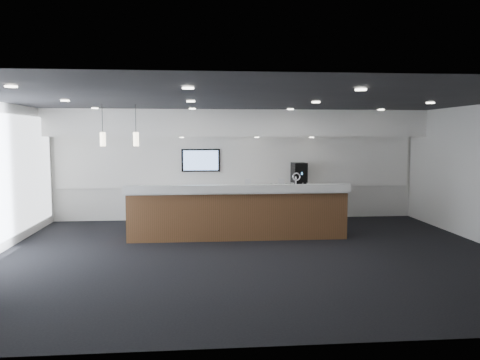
{
  "coord_description": "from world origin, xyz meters",
  "views": [
    {
      "loc": [
        -1.07,
        -8.93,
        2.34
      ],
      "look_at": [
        -0.15,
        1.3,
        1.35
      ],
      "focal_mm": 35.0,
      "sensor_mm": 36.0,
      "label": 1
    }
  ],
  "objects": [
    {
      "name": "ceiling",
      "position": [
        0.0,
        0.0,
        3.0
      ],
      "size": [
        10.0,
        8.0,
        0.02
      ],
      "primitive_type": "cube",
      "color": "black",
      "rests_on": "back_wall"
    },
    {
      "name": "cup_2",
      "position": [
        1.62,
        3.55,
        1.0
      ],
      "size": [
        0.13,
        0.13,
        0.1
      ],
      "primitive_type": "imported",
      "rotation": [
        0.0,
        0.0,
        1.29
      ],
      "color": "white",
      "rests_on": "back_credenza"
    },
    {
      "name": "cup_5",
      "position": [
        1.2,
        3.55,
        1.0
      ],
      "size": [
        0.11,
        0.11,
        0.1
      ],
      "primitive_type": "imported",
      "rotation": [
        0.0,
        0.0,
        3.23
      ],
      "color": "white",
      "rests_on": "back_credenza"
    },
    {
      "name": "alcove_panel",
      "position": [
        0.0,
        3.97,
        1.6
      ],
      "size": [
        9.8,
        0.06,
        1.4
      ],
      "primitive_type": "cube",
      "color": "white",
      "rests_on": "back_wall"
    },
    {
      "name": "cup_0",
      "position": [
        1.9,
        3.55,
        1.0
      ],
      "size": [
        0.1,
        0.1,
        0.1
      ],
      "primitive_type": "imported",
      "color": "white",
      "rests_on": "back_credenza"
    },
    {
      "name": "ground",
      "position": [
        0.0,
        0.0,
        0.0
      ],
      "size": [
        10.0,
        10.0,
        0.0
      ],
      "primitive_type": "plane",
      "color": "black",
      "rests_on": "ground"
    },
    {
      "name": "pendant_left",
      "position": [
        -2.4,
        0.8,
        2.25
      ],
      "size": [
        0.12,
        0.12,
        0.3
      ],
      "primitive_type": "cylinder",
      "color": "#FFEDC6",
      "rests_on": "ceiling"
    },
    {
      "name": "info_sign_right",
      "position": [
        1.17,
        3.51,
        1.06
      ],
      "size": [
        0.16,
        0.06,
        0.22
      ],
      "primitive_type": "cube",
      "rotation": [
        0.0,
        0.0,
        -0.24
      ],
      "color": "white",
      "rests_on": "back_credenza"
    },
    {
      "name": "cup_3",
      "position": [
        1.48,
        3.55,
        1.0
      ],
      "size": [
        0.13,
        0.13,
        0.1
      ],
      "primitive_type": "imported",
      "rotation": [
        0.0,
        0.0,
        1.94
      ],
      "color": "white",
      "rests_on": "back_credenza"
    },
    {
      "name": "back_wall",
      "position": [
        0.0,
        4.0,
        1.5
      ],
      "size": [
        10.0,
        0.02,
        3.0
      ],
      "primitive_type": "cube",
      "color": "silver",
      "rests_on": "ground"
    },
    {
      "name": "service_counter",
      "position": [
        -0.19,
        1.51,
        0.58
      ],
      "size": [
        4.98,
        0.85,
        1.49
      ],
      "rotation": [
        0.0,
        0.0,
        -0.01
      ],
      "color": "#54361C",
      "rests_on": "ground"
    },
    {
      "name": "cup_1",
      "position": [
        1.76,
        3.55,
        1.0
      ],
      "size": [
        0.14,
        0.14,
        0.1
      ],
      "primitive_type": "imported",
      "rotation": [
        0.0,
        0.0,
        0.65
      ],
      "color": "white",
      "rests_on": "back_credenza"
    },
    {
      "name": "cup_6",
      "position": [
        1.06,
        3.55,
        1.0
      ],
      "size": [
        0.14,
        0.14,
        0.1
      ],
      "primitive_type": "imported",
      "rotation": [
        0.0,
        0.0,
        3.87
      ],
      "color": "white",
      "rests_on": "back_credenza"
    },
    {
      "name": "pendant_right",
      "position": [
        -3.1,
        0.8,
        2.25
      ],
      "size": [
        0.12,
        0.12,
        0.3
      ],
      "primitive_type": "cylinder",
      "color": "#FFEDC6",
      "rests_on": "ceiling"
    },
    {
      "name": "cup_7",
      "position": [
        0.92,
        3.55,
        1.0
      ],
      "size": [
        0.12,
        0.12,
        0.1
      ],
      "primitive_type": "imported",
      "rotation": [
        0.0,
        0.0,
        4.52
      ],
      "color": "white",
      "rests_on": "back_credenza"
    },
    {
      "name": "back_credenza",
      "position": [
        -0.0,
        3.64,
        0.48
      ],
      "size": [
        5.06,
        0.66,
        0.95
      ],
      "color": "gray",
      "rests_on": "ground"
    },
    {
      "name": "cup_4",
      "position": [
        1.34,
        3.55,
        1.0
      ],
      "size": [
        0.14,
        0.14,
        0.1
      ],
      "primitive_type": "imported",
      "rotation": [
        0.0,
        0.0,
        2.58
      ],
      "color": "white",
      "rests_on": "back_credenza"
    },
    {
      "name": "ceiling_can_lights",
      "position": [
        0.0,
        0.0,
        2.97
      ],
      "size": [
        7.0,
        5.0,
        0.02
      ],
      "primitive_type": null,
      "color": "silver",
      "rests_on": "ceiling"
    },
    {
      "name": "coffee_machine",
      "position": [
        1.7,
        3.7,
        1.27
      ],
      "size": [
        0.41,
        0.51,
        0.64
      ],
      "rotation": [
        0.0,
        0.0,
        0.11
      ],
      "color": "black",
      "rests_on": "back_credenza"
    },
    {
      "name": "info_sign_left",
      "position": [
        0.26,
        3.51,
        1.06
      ],
      "size": [
        0.16,
        0.02,
        0.22
      ],
      "primitive_type": "cube",
      "rotation": [
        0.0,
        0.0,
        0.03
      ],
      "color": "white",
      "rests_on": "back_credenza"
    },
    {
      "name": "wall_tv",
      "position": [
        -1.0,
        3.91,
        1.65
      ],
      "size": [
        1.05,
        0.08,
        0.62
      ],
      "color": "black",
      "rests_on": "back_wall"
    },
    {
      "name": "soffit_bulkhead",
      "position": [
        0.0,
        3.55,
        2.65
      ],
      "size": [
        10.0,
        0.9,
        0.7
      ],
      "primitive_type": "cube",
      "color": "white",
      "rests_on": "back_wall"
    }
  ]
}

